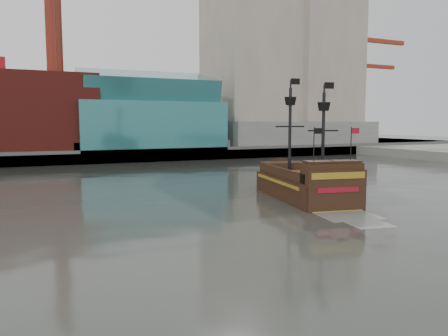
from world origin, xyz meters
name	(u,v)px	position (x,y,z in m)	size (l,w,h in m)	color
ground	(287,249)	(0.00, 0.00, 0.00)	(400.00, 400.00, 0.00)	#2C2E28
promenade_far	(87,150)	(0.00, 92.00, 1.00)	(220.00, 60.00, 2.00)	slate
seawall	(108,157)	(0.00, 62.50, 1.30)	(220.00, 1.00, 2.60)	#4C4C49
skyline	(111,51)	(5.21, 84.56, 24.55)	(149.00, 45.00, 62.00)	brown
crane_a	(361,85)	(78.63, 82.00, 19.11)	(22.50, 4.00, 32.25)	slate
crane_b	(362,99)	(88.23, 92.00, 15.57)	(19.10, 4.00, 26.25)	slate
pirate_ship	(305,187)	(11.46, 14.50, 1.19)	(8.32, 18.25, 13.17)	black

